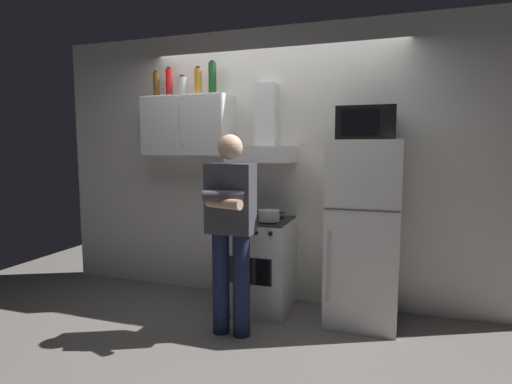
% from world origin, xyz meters
% --- Properties ---
extents(ground_plane, '(7.00, 7.00, 0.00)m').
position_xyz_m(ground_plane, '(0.00, 0.00, 0.00)').
color(ground_plane, slate).
extents(back_wall_tiled, '(4.80, 0.10, 2.70)m').
position_xyz_m(back_wall_tiled, '(0.00, 0.60, 1.35)').
color(back_wall_tiled, silver).
rests_on(back_wall_tiled, ground_plane).
extents(upper_cabinet, '(0.90, 0.37, 0.60)m').
position_xyz_m(upper_cabinet, '(-0.85, 0.37, 1.75)').
color(upper_cabinet, silver).
extents(stove_oven, '(0.60, 0.62, 0.87)m').
position_xyz_m(stove_oven, '(-0.05, 0.25, 0.43)').
color(stove_oven, white).
rests_on(stove_oven, ground_plane).
extents(range_hood, '(0.60, 0.44, 0.75)m').
position_xyz_m(range_hood, '(-0.05, 0.38, 1.60)').
color(range_hood, white).
extents(refrigerator, '(0.60, 0.62, 1.60)m').
position_xyz_m(refrigerator, '(0.90, 0.25, 0.80)').
color(refrigerator, white).
rests_on(refrigerator, ground_plane).
extents(microwave, '(0.48, 0.37, 0.28)m').
position_xyz_m(microwave, '(0.90, 0.27, 1.74)').
color(microwave, black).
rests_on(microwave, refrigerator).
extents(person_standing, '(0.38, 0.33, 1.64)m').
position_xyz_m(person_standing, '(-0.10, -0.36, 0.90)').
color(person_standing, '#192342').
rests_on(person_standing, ground_plane).
extents(cooking_pot, '(0.30, 0.20, 0.10)m').
position_xyz_m(cooking_pot, '(0.08, 0.13, 0.92)').
color(cooking_pot, '#B7BABF').
rests_on(cooking_pot, stove_oven).
extents(bottle_wine_green, '(0.08, 0.08, 0.34)m').
position_xyz_m(bottle_wine_green, '(-0.59, 0.41, 2.21)').
color(bottle_wine_green, '#19471E').
rests_on(bottle_wine_green, upper_cabinet).
extents(bottle_canister_steel, '(0.09, 0.09, 0.21)m').
position_xyz_m(bottle_canister_steel, '(-0.90, 0.37, 2.15)').
color(bottle_canister_steel, '#B2B5BA').
rests_on(bottle_canister_steel, upper_cabinet).
extents(bottle_soda_red, '(0.07, 0.07, 0.29)m').
position_xyz_m(bottle_soda_red, '(-1.04, 0.36, 2.19)').
color(bottle_soda_red, red).
rests_on(bottle_soda_red, upper_cabinet).
extents(bottle_beer_brown, '(0.06, 0.06, 0.27)m').
position_xyz_m(bottle_beer_brown, '(-1.21, 0.38, 2.18)').
color(bottle_beer_brown, brown).
rests_on(bottle_beer_brown, upper_cabinet).
extents(bottle_liquor_amber, '(0.07, 0.07, 0.28)m').
position_xyz_m(bottle_liquor_amber, '(-0.72, 0.35, 2.18)').
color(bottle_liquor_amber, '#B7721E').
rests_on(bottle_liquor_amber, upper_cabinet).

